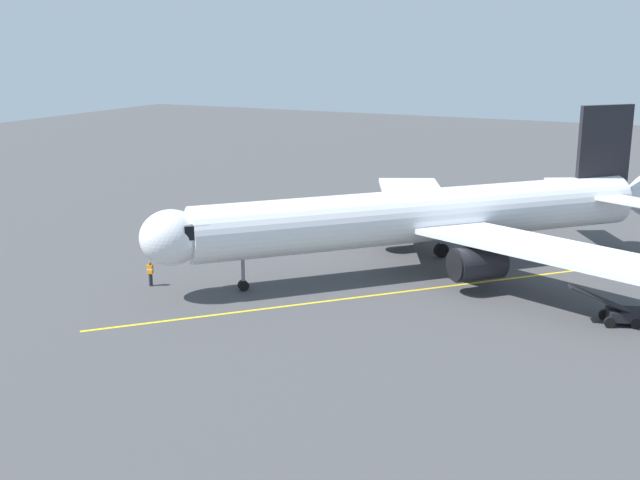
# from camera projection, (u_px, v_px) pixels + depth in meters

# --- Properties ---
(ground_plane) EXTENTS (220.00, 220.00, 0.00)m
(ground_plane) POSITION_uv_depth(u_px,v_px,m) (443.00, 268.00, 58.31)
(ground_plane) COLOR #424244
(apron_lead_in_line) EXTENTS (27.44, 29.44, 0.01)m
(apron_lead_in_line) POSITION_uv_depth(u_px,v_px,m) (393.00, 293.00, 52.57)
(apron_lead_in_line) COLOR yellow
(apron_lead_in_line) RESTS_ON ground
(airplane) EXTENTS (32.75, 33.37, 11.50)m
(airplane) POSITION_uv_depth(u_px,v_px,m) (428.00, 216.00, 56.88)
(airplane) COLOR white
(airplane) RESTS_ON ground
(ground_crew_marshaller) EXTENTS (0.43, 0.30, 1.71)m
(ground_crew_marshaller) POSITION_uv_depth(u_px,v_px,m) (150.00, 273.00, 53.93)
(ground_crew_marshaller) COLOR #23232D
(ground_crew_marshaller) RESTS_ON ground
(belt_loader_near_nose) EXTENTS (4.71, 2.72, 2.32)m
(belt_loader_near_nose) POSITION_uv_depth(u_px,v_px,m) (622.00, 313.00, 46.71)
(belt_loader_near_nose) COLOR black
(belt_loader_near_nose) RESTS_ON ground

